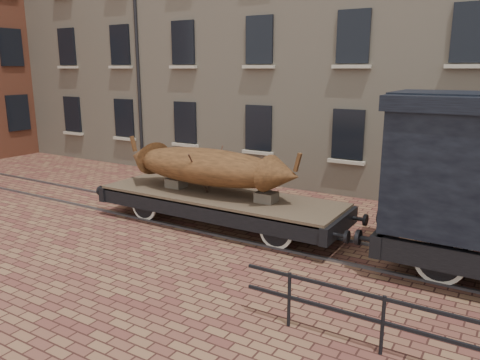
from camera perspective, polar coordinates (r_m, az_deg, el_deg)
The scene contains 4 objects.
ground at distance 12.93m, azimuth 1.17°, elevation -6.38°, with size 90.00×90.00×0.00m, color brown.
rail_track at distance 12.92m, azimuth 1.17°, elevation -6.26°, with size 30.00×1.52×0.06m.
flatcar_wagon at distance 13.21m, azimuth -2.60°, elevation -2.52°, with size 8.03×2.18×1.21m.
iron_boat at distance 13.21m, azimuth -4.08°, elevation 1.67°, with size 5.80×1.69×1.42m.
Camera 1 is at (6.10, -10.53, 4.38)m, focal length 35.00 mm.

